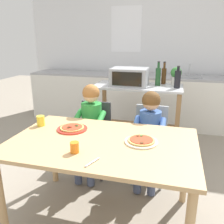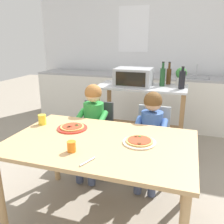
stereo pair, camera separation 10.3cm
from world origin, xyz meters
name	(u,v)px [view 1 (the left image)]	position (x,y,z in m)	size (l,w,h in m)	color
ground_plane	(129,157)	(0.00, 1.15, 0.00)	(11.52, 11.52, 0.00)	gray
back_wall_tiled	(149,46)	(0.00, 2.94, 1.35)	(4.64, 0.13, 2.70)	silver
kitchen_counter	(144,100)	(0.00, 2.53, 0.44)	(4.18, 0.60, 1.08)	silver
kitchen_island_cart	(137,108)	(0.05, 1.39, 0.61)	(1.14, 0.55, 0.92)	#B7BABF
toaster_oven	(129,77)	(-0.05, 1.36, 1.03)	(0.46, 0.36, 0.22)	#999BA0
bottle_slim_sauce	(164,75)	(0.36, 1.59, 1.04)	(0.06, 0.06, 0.29)	#4C2D14
bottle_dark_olive_oil	(158,76)	(0.30, 1.46, 1.04)	(0.07, 0.07, 0.31)	#1E4723
bottle_squat_spirits	(178,79)	(0.54, 1.36, 1.03)	(0.08, 0.08, 0.27)	black
potted_herb_plant	(176,75)	(0.52, 1.56, 1.04)	(0.14, 0.14, 0.23)	beige
dining_table	(102,151)	(0.00, 0.00, 0.65)	(1.47, 0.94, 0.73)	tan
dining_chair_left	(94,132)	(-0.33, 0.74, 0.48)	(0.36, 0.36, 0.81)	#333338
dining_chair_right	(150,138)	(0.30, 0.75, 0.48)	(0.36, 0.36, 0.81)	gray
child_in_green_shirt	(90,121)	(-0.33, 0.61, 0.66)	(0.32, 0.42, 1.03)	#424C6B
child_in_blue_striped_shirt	(149,128)	(0.30, 0.62, 0.64)	(0.32, 0.42, 0.99)	#424C6B
pizza_plate_red_rimmed	(72,128)	(-0.33, 0.17, 0.75)	(0.27, 0.27, 0.03)	red
pizza_plate_cream	(141,141)	(0.30, 0.05, 0.75)	(0.26, 0.26, 0.03)	beige
drinking_cup_yellow	(41,121)	(-0.65, 0.18, 0.78)	(0.07, 0.07, 0.09)	yellow
drinking_cup_orange	(75,147)	(-0.13, -0.24, 0.77)	(0.06, 0.06, 0.08)	orange
serving_spoon	(92,162)	(0.04, -0.35, 0.74)	(0.01, 0.01, 0.14)	#B7BABF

